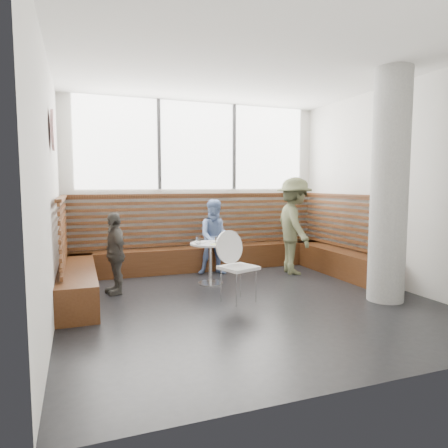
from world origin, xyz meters
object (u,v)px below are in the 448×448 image
object	(u,v)px
concrete_column	(389,187)
child_left	(115,253)
child_back	(216,237)
cafe_chair	(236,260)
adult_man	(294,226)
cafe_table	(210,255)

from	to	relation	value
concrete_column	child_left	world-z (taller)	concrete_column
child_back	concrete_column	bearing A→B (deg)	-42.40
concrete_column	cafe_chair	xyz separation A→B (m)	(-1.99, 0.71, -1.02)
adult_man	cafe_table	bearing A→B (deg)	108.09
cafe_chair	cafe_table	bearing A→B (deg)	73.02
concrete_column	cafe_chair	world-z (taller)	concrete_column
cafe_chair	child_back	world-z (taller)	child_back
cafe_table	child_back	world-z (taller)	child_back
adult_man	child_back	world-z (taller)	adult_man
child_back	child_left	xyz separation A→B (m)	(-1.84, -0.69, -0.07)
cafe_table	cafe_chair	world-z (taller)	cafe_chair
cafe_chair	adult_man	world-z (taller)	adult_man
child_back	child_left	world-z (taller)	child_back
cafe_chair	child_back	size ratio (longest dim) A/B	0.73
adult_man	child_left	bearing A→B (deg)	105.27
cafe_table	child_back	size ratio (longest dim) A/B	0.50
adult_man	child_back	xyz separation A→B (m)	(-1.37, 0.42, -0.20)
cafe_chair	child_back	bearing A→B (deg)	61.00
adult_man	child_back	bearing A→B (deg)	83.31
cafe_table	child_back	distance (m)	0.75
concrete_column	cafe_chair	size ratio (longest dim) A/B	3.23
cafe_table	child_left	world-z (taller)	child_left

